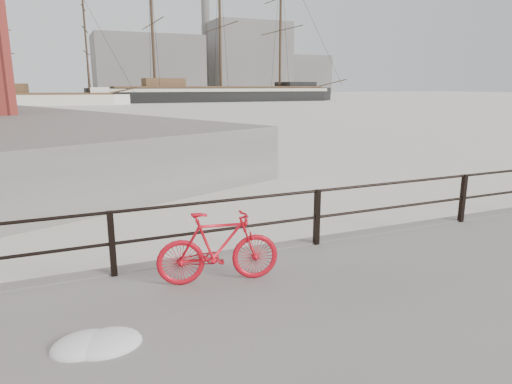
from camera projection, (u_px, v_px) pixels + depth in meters
name	position (u px, v px, depth m)	size (l,w,h in m)	color
ground	(453.00, 235.00, 9.77)	(400.00, 400.00, 0.00)	white
guardrail	(463.00, 198.00, 9.45)	(28.00, 0.10, 1.00)	black
bicycle	(218.00, 247.00, 6.50)	(1.75, 0.26, 1.05)	red
barque_black	(221.00, 101.00, 93.00)	(58.63, 19.19, 33.27)	black
schooner_mid	(53.00, 105.00, 75.85)	(26.72, 11.30, 19.42)	white
industrial_west	(148.00, 66.00, 140.52)	(32.00, 18.00, 18.00)	gray
industrial_mid	(247.00, 59.00, 157.89)	(26.00, 20.00, 24.00)	gray
industrial_east	(298.00, 75.00, 172.43)	(20.00, 16.00, 14.00)	gray
smokestack	(206.00, 29.00, 155.04)	(2.80, 2.80, 44.00)	gray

